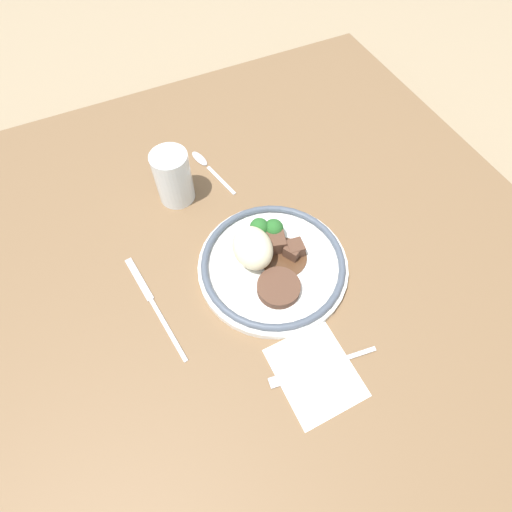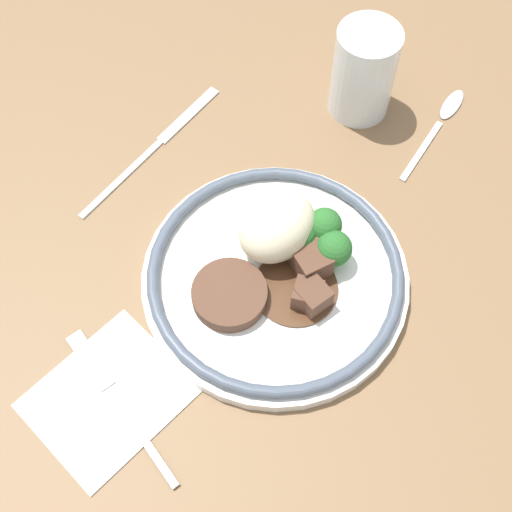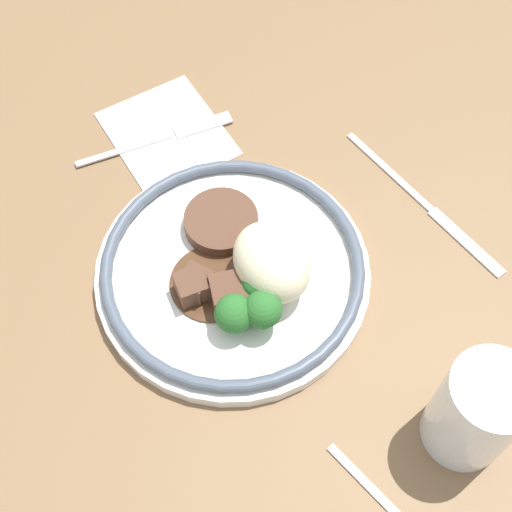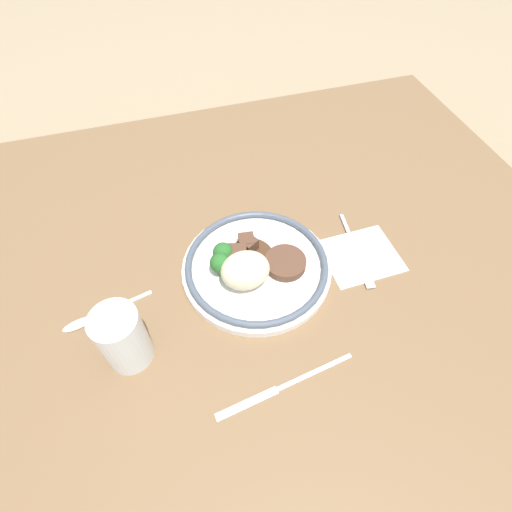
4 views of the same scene
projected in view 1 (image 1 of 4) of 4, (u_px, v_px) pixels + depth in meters
The scene contains 8 objects.
ground_plane at pixel (255, 300), 0.73m from camera, with size 8.00×8.00×0.00m, color #998466.
dining_table at pixel (255, 294), 0.71m from camera, with size 1.21×1.15×0.05m.
napkin at pixel (315, 372), 0.61m from camera, with size 0.14×0.12×0.00m.
plate at pixel (270, 261), 0.69m from camera, with size 0.26×0.26×0.08m.
juice_glass at pixel (174, 178), 0.75m from camera, with size 0.07×0.07×0.11m.
fork at pixel (313, 369), 0.61m from camera, with size 0.03×0.18×0.00m.
knife at pixel (153, 303), 0.67m from camera, with size 0.22×0.04×0.00m.
spoon at pixel (205, 164), 0.84m from camera, with size 0.15×0.05×0.01m.
Camera 1 is at (-0.29, 0.13, 0.66)m, focal length 28.00 mm.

